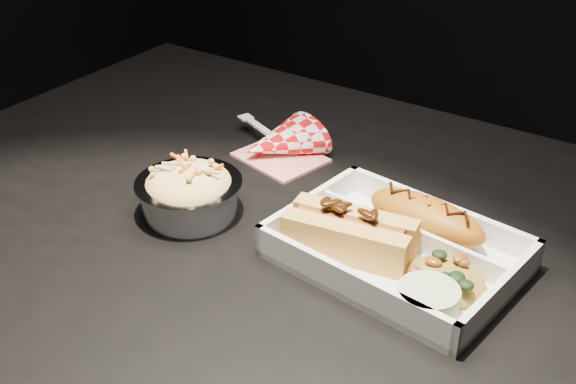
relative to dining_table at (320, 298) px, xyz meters
The scene contains 8 objects.
dining_table is the anchor object (origin of this frame).
food_tray 0.14m from the dining_table, ahead, with size 0.27×0.21×0.04m.
fried_pastry 0.17m from the dining_table, 31.00° to the left, with size 0.14×0.06×0.04m, color #A15910.
hotdog 0.13m from the dining_table, 20.33° to the right, with size 0.15×0.08×0.06m.
fried_rice_mound 0.19m from the dining_table, ahead, with size 0.09×0.07×0.03m, color #AB8431.
cupcake_liner 0.21m from the dining_table, 22.51° to the right, with size 0.06×0.06×0.03m, color #B3C998.
foil_coleslaw_cup 0.20m from the dining_table, 163.42° to the right, with size 0.13×0.13×0.07m.
napkin_fork 0.24m from the dining_table, 138.21° to the left, with size 0.17×0.14×0.10m.
Camera 1 is at (0.35, -0.59, 1.22)m, focal length 45.00 mm.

